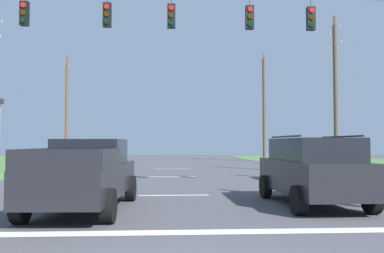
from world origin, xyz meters
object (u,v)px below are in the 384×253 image
(pickup_truck, at_px, (86,175))
(utility_pole_far_right, at_px, (264,108))
(utility_pole_mid_right, at_px, (336,94))
(overhead_signal_span, at_px, (177,71))
(suv_black, at_px, (312,169))
(distant_car_crossing_white, at_px, (312,164))
(distant_car_oncoming, at_px, (318,157))
(utility_pole_far_left, at_px, (67,110))

(pickup_truck, height_order, utility_pole_far_right, utility_pole_far_right)
(utility_pole_far_right, bearing_deg, utility_pole_mid_right, -89.31)
(overhead_signal_span, relative_size, pickup_truck, 3.43)
(overhead_signal_span, height_order, pickup_truck, overhead_signal_span)
(suv_black, height_order, utility_pole_mid_right, utility_pole_mid_right)
(distant_car_crossing_white, relative_size, distant_car_oncoming, 1.00)
(overhead_signal_span, relative_size, suv_black, 3.88)
(overhead_signal_span, distance_m, pickup_truck, 6.45)
(distant_car_crossing_white, height_order, utility_pole_far_right, utility_pole_far_right)
(utility_pole_far_right, bearing_deg, pickup_truck, -112.14)
(overhead_signal_span, distance_m, utility_pole_far_right, 26.57)
(utility_pole_far_left, bearing_deg, utility_pole_mid_right, -39.61)
(overhead_signal_span, xyz_separation_m, distant_car_crossing_white, (6.91, 4.27, -3.90))
(overhead_signal_span, distance_m, utility_pole_mid_right, 12.18)
(utility_pole_far_right, bearing_deg, utility_pole_far_left, -177.37)
(utility_pole_mid_right, bearing_deg, utility_pole_far_left, 140.39)
(pickup_truck, distance_m, distant_car_oncoming, 23.39)
(overhead_signal_span, distance_m, utility_pole_far_left, 26.07)
(utility_pole_mid_right, distance_m, utility_pole_far_right, 17.34)
(suv_black, distance_m, utility_pole_far_right, 29.78)
(utility_pole_far_left, bearing_deg, distant_car_crossing_white, -48.88)
(distant_car_crossing_white, bearing_deg, utility_pole_mid_right, 50.83)
(pickup_truck, relative_size, utility_pole_mid_right, 0.58)
(overhead_signal_span, distance_m, suv_black, 6.74)
(pickup_truck, bearing_deg, utility_pole_far_left, 105.05)
(suv_black, bearing_deg, overhead_signal_span, 133.80)
(distant_car_oncoming, bearing_deg, suv_black, -110.86)
(overhead_signal_span, bearing_deg, distant_car_crossing_white, 31.72)
(overhead_signal_span, xyz_separation_m, utility_pole_far_right, (9.36, 24.85, 0.77))
(utility_pole_far_right, distance_m, utility_pole_far_left, 19.66)
(utility_pole_far_right, relative_size, utility_pole_far_left, 1.06)
(distant_car_oncoming, relative_size, utility_pole_mid_right, 0.47)
(utility_pole_mid_right, bearing_deg, suv_black, -115.87)
(suv_black, height_order, distant_car_crossing_white, suv_black)
(distant_car_crossing_white, xyz_separation_m, utility_pole_far_left, (-17.18, 19.68, 4.33))
(overhead_signal_span, xyz_separation_m, utility_pole_far_left, (-10.28, 23.95, 0.43))
(utility_pole_mid_right, bearing_deg, utility_pole_far_right, 90.69)
(overhead_signal_span, bearing_deg, distant_car_oncoming, 52.74)
(suv_black, distance_m, distant_car_oncoming, 19.86)
(distant_car_crossing_white, distance_m, utility_pole_far_right, 21.25)
(pickup_truck, xyz_separation_m, suv_black, (6.54, 0.47, 0.09))
(overhead_signal_span, distance_m, distant_car_oncoming, 18.58)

